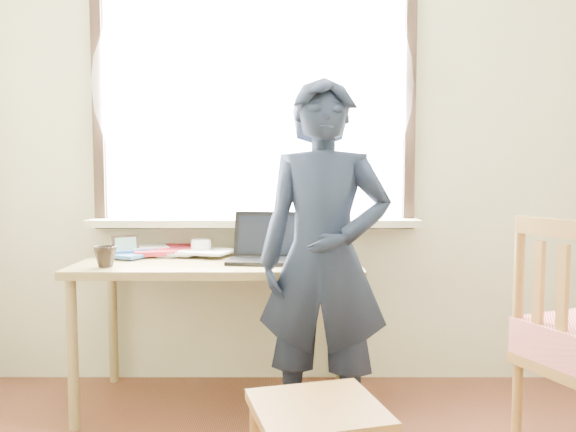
{
  "coord_description": "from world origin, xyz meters",
  "views": [
    {
      "loc": [
        -0.01,
        -1.24,
        1.21
      ],
      "look_at": [
        -0.01,
        0.95,
        1.04
      ],
      "focal_mm": 35.0,
      "sensor_mm": 36.0,
      "label": 1
    }
  ],
  "objects_px": {
    "mug_dark": "(105,257)",
    "work_chair": "(317,424)",
    "laptop": "(266,250)",
    "mug_white": "(201,247)",
    "person": "(324,261)",
    "desk": "(220,275)"
  },
  "relations": [
    {
      "from": "mug_white",
      "to": "person",
      "type": "bearing_deg",
      "value": -40.06
    },
    {
      "from": "laptop",
      "to": "work_chair",
      "type": "relative_size",
      "value": 0.76
    },
    {
      "from": "desk",
      "to": "person",
      "type": "distance_m",
      "value": 0.65
    },
    {
      "from": "desk",
      "to": "mug_dark",
      "type": "distance_m",
      "value": 0.58
    },
    {
      "from": "laptop",
      "to": "desk",
      "type": "bearing_deg",
      "value": 173.32
    },
    {
      "from": "desk",
      "to": "person",
      "type": "xyz_separation_m",
      "value": [
        0.51,
        -0.37,
        0.13
      ]
    },
    {
      "from": "desk",
      "to": "work_chair",
      "type": "bearing_deg",
      "value": -66.58
    },
    {
      "from": "desk",
      "to": "mug_white",
      "type": "xyz_separation_m",
      "value": [
        -0.12,
        0.17,
        0.12
      ]
    },
    {
      "from": "mug_dark",
      "to": "laptop",
      "type": "bearing_deg",
      "value": 13.79
    },
    {
      "from": "laptop",
      "to": "mug_white",
      "type": "height_order",
      "value": "laptop"
    },
    {
      "from": "mug_white",
      "to": "mug_dark",
      "type": "relative_size",
      "value": 1.02
    },
    {
      "from": "person",
      "to": "desk",
      "type": "bearing_deg",
      "value": 152.68
    },
    {
      "from": "mug_white",
      "to": "laptop",
      "type": "bearing_deg",
      "value": -28.44
    },
    {
      "from": "desk",
      "to": "mug_white",
      "type": "relative_size",
      "value": 12.84
    },
    {
      "from": "laptop",
      "to": "mug_white",
      "type": "relative_size",
      "value": 3.54
    },
    {
      "from": "mug_dark",
      "to": "person",
      "type": "distance_m",
      "value": 1.05
    },
    {
      "from": "work_chair",
      "to": "person",
      "type": "bearing_deg",
      "value": 84.69
    },
    {
      "from": "laptop",
      "to": "work_chair",
      "type": "xyz_separation_m",
      "value": [
        0.21,
        -1.01,
        -0.45
      ]
    },
    {
      "from": "mug_dark",
      "to": "work_chair",
      "type": "bearing_deg",
      "value": -40.3
    },
    {
      "from": "work_chair",
      "to": "mug_white",
      "type": "bearing_deg",
      "value": 115.4
    },
    {
      "from": "person",
      "to": "work_chair",
      "type": "bearing_deg",
      "value": -87.12
    },
    {
      "from": "laptop",
      "to": "work_chair",
      "type": "distance_m",
      "value": 1.13
    }
  ]
}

